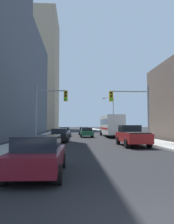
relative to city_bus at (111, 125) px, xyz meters
name	(u,v)px	position (x,y,z in m)	size (l,w,h in m)	color
sidewalk_left	(54,132)	(-10.91, 18.07, -1.85)	(3.17, 160.00, 0.15)	#9E9E99
sidewalk_right	(109,132)	(2.60, 18.07, -1.85)	(3.17, 160.00, 0.15)	#9E9E99
city_bus	(111,125)	(0.00, 0.00, 0.00)	(2.86, 11.57, 3.40)	silver
pickup_truck_red	(132,136)	(-0.82, -15.84, -1.00)	(2.20, 5.41, 1.90)	maroon
sedan_maroon	(38,155)	(-7.48, -26.99, -1.16)	(1.95, 4.23, 1.52)	maroon
sedan_black	(59,135)	(-7.73, -10.91, -1.16)	(1.96, 4.27, 1.52)	black
sedan_white	(65,132)	(-7.69, 1.64, -1.16)	(1.95, 4.20, 1.52)	white
sedan_green	(87,132)	(-4.13, -1.43, -1.16)	(1.95, 4.25, 1.52)	#195938
sedan_navy	(84,131)	(-4.18, 7.09, -1.16)	(1.95, 4.21, 1.52)	#141E4C
traffic_signal_near_left	(50,104)	(-8.56, -13.45, 2.09)	(3.24, 0.44, 6.00)	gray
traffic_signal_near_right	(131,104)	(-0.18, -13.45, 2.13)	(4.20, 0.44, 6.00)	gray
street_lamp_right	(112,112)	(1.36, 7.18, 2.60)	(2.29, 0.32, 7.50)	gray
building_left_far_tower	(36,72)	(-23.36, 61.83, 23.55)	(19.53, 23.84, 50.95)	tan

